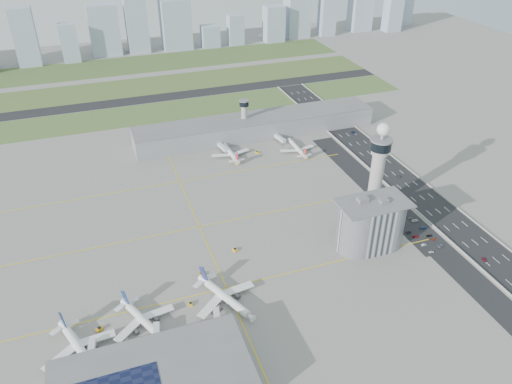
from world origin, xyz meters
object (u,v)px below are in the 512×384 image
object	(u,v)px
tug_2	(191,304)
car_lot_5	(397,218)
jet_bridge_near_0	(90,366)
car_lot_4	(402,224)
jet_bridge_near_2	(219,332)
car_hw_4	(313,110)
airplane_far_a	(230,150)
car_lot_1	(424,245)
car_lot_0	(431,252)
car_lot_3	(409,232)
car_lot_6	(441,246)
control_tower	(378,166)
admin_building	(371,224)
car_hw_2	(353,132)
airplane_far_b	(297,146)
jet_bridge_near_1	(157,348)
tug_5	(257,152)
car_lot_9	(423,228)
tug_3	(235,250)
airplane_near_a	(79,345)
car_lot_2	(416,236)
tug_4	(237,163)
car_lot_10	(415,220)
jet_bridge_far_1	(276,137)
car_lot_11	(410,218)
airplane_near_c	(226,294)
car_lot_8	(429,236)
secondary_tower	(244,115)
tug_0	(99,329)
tug_1	(202,274)
car_hw_0	(484,260)
airplane_near_b	(144,318)
car_lot_7	(434,239)
car_hw_1	(399,176)

from	to	relation	value
tug_2	car_lot_5	world-z (taller)	tug_2
jet_bridge_near_0	car_lot_4	world-z (taller)	jet_bridge_near_0
jet_bridge_near_2	car_hw_4	bearing A→B (deg)	-23.99
airplane_far_a	car_lot_1	world-z (taller)	airplane_far_a
car_lot_0	car_lot_3	world-z (taller)	car_lot_0
jet_bridge_near_2	car_lot_6	size ratio (longest dim) A/B	3.10
car_lot_3	control_tower	bearing A→B (deg)	17.30
admin_building	car_lot_1	distance (m)	37.06
jet_bridge_near_2	car_hw_2	distance (m)	252.21
airplane_far_b	jet_bridge_near_1	bearing A→B (deg)	139.63
tug_5	car_lot_9	distance (m)	148.20
tug_5	car_lot_4	bearing A→B (deg)	43.68
jet_bridge_near_0	car_lot_0	world-z (taller)	jet_bridge_near_0
tug_3	car_lot_4	bearing A→B (deg)	-21.84
admin_building	airplane_near_a	bearing A→B (deg)	-170.54
car_lot_2	tug_2	bearing A→B (deg)	102.96
tug_4	car_hw_4	xyz separation A→B (m)	(100.70, 76.92, -0.16)
car_lot_10	jet_bridge_far_1	bearing A→B (deg)	21.58
car_lot_9	car_hw_2	world-z (taller)	car_lot_9
car_lot_0	car_hw_4	size ratio (longest dim) A/B	0.89
car_lot_1	car_lot_11	world-z (taller)	car_lot_1
airplane_near_c	car_lot_8	world-z (taller)	airplane_near_c
secondary_tower	tug_0	distance (m)	233.54
car_lot_5	control_tower	bearing A→B (deg)	52.84
tug_1	tug_4	world-z (taller)	tug_1
car_lot_3	car_lot_6	xyz separation A→B (m)	(10.30, -18.16, 0.08)
tug_3	car_hw_0	bearing A→B (deg)	-39.24
airplane_far_b	car_hw_2	world-z (taller)	airplane_far_b
tug_4	secondary_tower	bearing A→B (deg)	28.04
airplane_near_c	jet_bridge_far_1	size ratio (longest dim) A/B	3.08
car_lot_3	car_hw_4	distance (m)	200.64
admin_building	car_lot_9	world-z (taller)	admin_building
airplane_near_a	tug_3	distance (m)	103.44
car_lot_2	car_lot_9	world-z (taller)	car_lot_9
car_lot_3	airplane_near_a	bearing A→B (deg)	95.92
jet_bridge_far_1	tug_2	bearing A→B (deg)	-44.00
car_lot_3	car_lot_6	bearing A→B (deg)	-153.02
tug_3	car_lot_3	world-z (taller)	tug_3
airplane_near_b	airplane_near_c	world-z (taller)	airplane_near_c
car_hw_2	car_lot_2	bearing A→B (deg)	-97.97
control_tower	airplane_near_c	size ratio (longest dim) A/B	1.50
airplane_near_a	tug_5	size ratio (longest dim) A/B	14.86
jet_bridge_near_0	car_lot_7	size ratio (longest dim) A/B	3.72
jet_bridge_near_1	jet_bridge_far_1	distance (m)	235.53
tug_2	car_lot_9	size ratio (longest dim) A/B	0.75
airplane_far_b	car_hw_4	distance (m)	86.49
admin_building	jet_bridge_near_1	size ratio (longest dim) A/B	3.00
tug_1	car_lot_8	world-z (taller)	tug_1
jet_bridge_near_0	car_lot_8	size ratio (longest dim) A/B	4.12
car_lot_7	car_hw_1	world-z (taller)	car_hw_1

